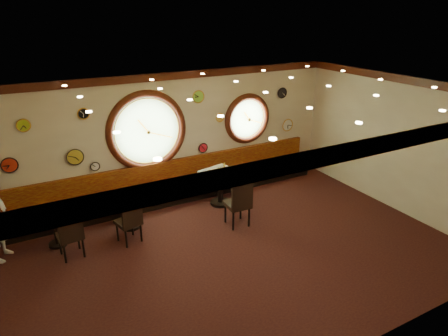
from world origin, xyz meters
TOP-DOWN VIEW (x-y plane):
  - floor at (0.00, 0.00)m, footprint 9.00×6.00m
  - ceiling at (0.00, 0.00)m, footprint 9.00×6.00m
  - wall_back at (0.00, 3.00)m, footprint 9.00×0.02m
  - wall_front at (0.00, -3.00)m, footprint 9.00×0.02m
  - wall_right at (4.50, 0.00)m, footprint 0.02×6.00m
  - molding_back at (0.00, 2.95)m, footprint 9.00×0.10m
  - molding_front at (0.00, -2.95)m, footprint 9.00×0.10m
  - molding_right at (4.45, 0.00)m, footprint 0.10×6.00m
  - banquette_base at (0.00, 2.72)m, footprint 8.00×0.55m
  - banquette_seat at (0.00, 2.72)m, footprint 8.00×0.55m
  - banquette_back at (0.00, 2.94)m, footprint 8.00×0.10m
  - porthole_left_glass at (-0.60, 3.00)m, footprint 1.66×0.02m
  - porthole_left_frame at (-0.60, 2.98)m, footprint 1.98×0.18m
  - porthole_left_ring at (-0.60, 2.95)m, footprint 1.61×0.03m
  - porthole_right_glass at (2.20, 3.00)m, footprint 1.10×0.02m
  - porthole_right_frame at (2.20, 2.98)m, footprint 1.38×0.18m
  - porthole_right_ring at (2.20, 2.95)m, footprint 1.09×0.03m
  - wall_clock_0 at (-2.00, 2.96)m, footprint 0.24×0.03m
  - wall_clock_1 at (-2.30, 2.96)m, footprint 0.36×0.03m
  - wall_clock_2 at (-3.20, 2.96)m, footprint 0.26×0.03m
  - wall_clock_3 at (0.75, 2.96)m, footprint 0.30×0.03m
  - wall_clock_4 at (1.35, 2.96)m, footprint 0.22×0.03m
  - wall_clock_5 at (-1.90, 2.96)m, footprint 0.20×0.03m
  - wall_clock_6 at (0.85, 2.96)m, footprint 0.24×0.03m
  - wall_clock_7 at (-3.60, 2.96)m, footprint 0.32×0.03m
  - wall_clock_8 at (3.55, 2.96)m, footprint 0.34×0.03m
  - wall_clock_9 at (3.30, 2.96)m, footprint 0.28×0.03m
  - table_a at (-3.00, 1.96)m, footprint 0.62×0.62m
  - table_b at (-1.46, 1.94)m, footprint 0.84×0.84m
  - table_c at (0.85, 2.00)m, footprint 0.96×0.96m
  - chair_a at (-2.78, 1.31)m, footprint 0.49×0.49m
  - chair_b at (-1.62, 1.29)m, footprint 0.55×0.55m
  - chair_c at (0.70, 0.81)m, footprint 0.52×0.52m
  - condiment_a_salt at (-3.03, 2.05)m, footprint 0.04×0.04m
  - condiment_b_salt at (-1.49, 2.01)m, footprint 0.03×0.03m
  - condiment_c_salt at (0.77, 2.00)m, footprint 0.03×0.03m
  - condiment_a_pepper at (-2.98, 1.96)m, footprint 0.03×0.03m
  - condiment_b_pepper at (-1.49, 1.89)m, footprint 0.03×0.03m
  - condiment_c_pepper at (0.81, 2.03)m, footprint 0.03×0.03m
  - condiment_a_bottle at (-2.87, 2.03)m, footprint 0.05×0.05m
  - condiment_b_bottle at (-1.41, 1.98)m, footprint 0.05×0.05m
  - condiment_c_bottle at (1.03, 2.12)m, footprint 0.05×0.05m

SIDE VIEW (x-z plane):
  - floor at x=0.00m, z-range 0.00..0.00m
  - banquette_base at x=0.00m, z-range 0.00..0.20m
  - banquette_seat at x=0.00m, z-range 0.20..0.50m
  - table_a at x=-3.00m, z-range 0.09..0.74m
  - table_b at x=-1.46m, z-range 0.10..0.83m
  - table_c at x=0.85m, z-range 0.11..0.99m
  - chair_b at x=-1.62m, z-range 0.28..0.95m
  - chair_a at x=-2.78m, z-range 0.28..0.95m
  - chair_c at x=0.70m, z-range 0.31..1.06m
  - condiment_a_pepper at x=-2.98m, z-range 0.66..0.75m
  - condiment_a_salt at x=-3.03m, z-range 0.66..0.76m
  - condiment_a_bottle at x=-2.87m, z-range 0.66..0.81m
  - banquette_back at x=0.00m, z-range 0.48..1.02m
  - condiment_b_salt at x=-1.49m, z-range 0.73..0.83m
  - condiment_b_pepper at x=-1.49m, z-range 0.73..0.83m
  - condiment_b_bottle at x=-1.41m, z-range 0.73..0.89m
  - condiment_c_pepper at x=0.81m, z-range 0.88..0.97m
  - condiment_c_salt at x=0.77m, z-range 0.88..0.97m
  - condiment_c_bottle at x=1.03m, z-range 0.88..1.04m
  - wall_clock_5 at x=-1.90m, z-range 1.10..1.30m
  - wall_clock_6 at x=0.85m, z-range 1.08..1.32m
  - wall_clock_8 at x=3.55m, z-range 1.28..1.62m
  - wall_clock_1 at x=-2.30m, z-range 1.32..1.68m
  - wall_clock_7 at x=-3.60m, z-range 1.39..1.71m
  - wall_back at x=0.00m, z-range 0.00..3.20m
  - wall_front at x=0.00m, z-range 0.00..3.20m
  - wall_right at x=4.50m, z-range 0.00..3.20m
  - porthole_right_ring at x=2.20m, z-range 1.26..2.34m
  - porthole_right_glass at x=2.20m, z-range 1.25..2.35m
  - porthole_right_frame at x=2.20m, z-range 1.11..2.49m
  - porthole_left_glass at x=-0.60m, z-range 1.02..2.68m
  - porthole_left_frame at x=-0.60m, z-range 0.86..2.84m
  - porthole_left_ring at x=-0.60m, z-range 1.04..2.66m
  - wall_clock_4 at x=1.35m, z-range 1.84..2.06m
  - wall_clock_2 at x=-3.20m, z-range 2.22..2.48m
  - wall_clock_9 at x=3.30m, z-range 2.26..2.54m
  - wall_clock_0 at x=-2.00m, z-range 2.33..2.57m
  - wall_clock_3 at x=0.75m, z-range 2.40..2.70m
  - molding_back at x=0.00m, z-range 3.02..3.20m
  - molding_front at x=0.00m, z-range 3.02..3.20m
  - molding_right at x=4.45m, z-range 3.02..3.20m
  - ceiling at x=0.00m, z-range 3.19..3.21m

